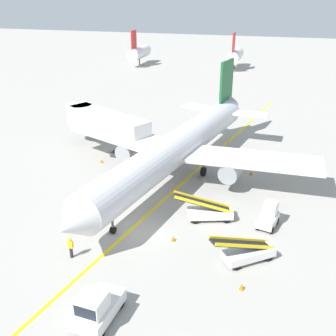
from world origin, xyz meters
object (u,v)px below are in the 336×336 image
at_px(ground_crew_marshaller, 71,247).
at_px(safety_cone_wingtip_left, 242,287).
at_px(baggage_tug_near_wing, 269,216).
at_px(safety_cone_nose_left, 102,161).
at_px(jet_bridge, 101,122).
at_px(belt_loader_aft_hold, 247,252).
at_px(pushback_tug, 97,308).
at_px(safety_cone_nose_right, 251,173).
at_px(belt_loader_forward_hold, 209,211).
at_px(airliner, 179,146).
at_px(safety_cone_wingtip_right, 173,238).
at_px(safety_cone_tail_area, 149,181).

height_order(ground_crew_marshaller, safety_cone_wingtip_left, ground_crew_marshaller).
distance_m(baggage_tug_near_wing, safety_cone_nose_left, 20.77).
relative_size(jet_bridge, belt_loader_aft_hold, 2.70).
xyz_separation_m(ground_crew_marshaller, safety_cone_nose_left, (-5.43, 16.85, -0.69)).
distance_m(jet_bridge, safety_cone_nose_left, 5.37).
bearing_deg(pushback_tug, safety_cone_nose_right, 74.22).
bearing_deg(safety_cone_wingtip_left, jet_bridge, 133.27).
distance_m(baggage_tug_near_wing, belt_loader_forward_hold, 4.98).
xyz_separation_m(ground_crew_marshaller, safety_cone_wingtip_left, (12.44, 0.04, -0.69)).
height_order(airliner, baggage_tug_near_wing, airliner).
bearing_deg(pushback_tug, safety_cone_wingtip_right, 77.66).
height_order(baggage_tug_near_wing, safety_cone_nose_right, baggage_tug_near_wing).
relative_size(belt_loader_forward_hold, safety_cone_nose_left, 11.69).
xyz_separation_m(baggage_tug_near_wing, belt_loader_aft_hold, (-1.17, -5.27, -0.15)).
distance_m(airliner, safety_cone_nose_left, 9.95).
height_order(safety_cone_wingtip_left, safety_cone_wingtip_right, same).
bearing_deg(airliner, pushback_tug, -88.25).
distance_m(airliner, ground_crew_marshaller, 16.36).
bearing_deg(belt_loader_forward_hold, pushback_tug, -106.95).
bearing_deg(safety_cone_wingtip_right, ground_crew_marshaller, -147.75).
bearing_deg(ground_crew_marshaller, belt_loader_forward_hold, 43.41).
relative_size(safety_cone_wingtip_left, safety_cone_wingtip_right, 1.00).
height_order(airliner, belt_loader_forward_hold, airliner).
bearing_deg(pushback_tug, baggage_tug_near_wing, 56.58).
relative_size(jet_bridge, ground_crew_marshaller, 7.41).
distance_m(belt_loader_aft_hold, safety_cone_wingtip_right, 5.91).
height_order(safety_cone_nose_right, safety_cone_tail_area, same).
height_order(airliner, safety_cone_wingtip_right, airliner).
xyz_separation_m(airliner, belt_loader_aft_hold, (8.48, -12.44, -2.64)).
xyz_separation_m(airliner, safety_cone_wingtip_right, (2.68, -11.52, -3.20)).
height_order(jet_bridge, safety_cone_nose_right, jet_bridge).
relative_size(airliner, safety_cone_wingtip_left, 79.91).
bearing_deg(safety_cone_tail_area, belt_loader_forward_hold, -35.77).
bearing_deg(safety_cone_tail_area, pushback_tug, -80.46).
height_order(airliner, safety_cone_tail_area, airliner).
height_order(safety_cone_nose_left, safety_cone_wingtip_left, same).
distance_m(jet_bridge, belt_loader_aft_hold, 26.31).
height_order(airliner, safety_cone_nose_right, airliner).
relative_size(airliner, safety_cone_nose_right, 79.91).
distance_m(pushback_tug, ground_crew_marshaller, 6.88).
relative_size(pushback_tug, safety_cone_tail_area, 8.47).
xyz_separation_m(airliner, belt_loader_forward_hold, (4.69, -7.54, -2.64)).
bearing_deg(safety_cone_wingtip_left, safety_cone_wingtip_right, 144.83).
bearing_deg(belt_loader_aft_hold, belt_loader_forward_hold, 127.78).
bearing_deg(safety_cone_wingtip_left, safety_cone_tail_area, 129.66).
distance_m(ground_crew_marshaller, safety_cone_nose_left, 17.72).
bearing_deg(belt_loader_aft_hold, baggage_tug_near_wing, 77.45).
bearing_deg(safety_cone_nose_left, safety_cone_nose_right, 5.03).
xyz_separation_m(airliner, safety_cone_nose_right, (7.27, 2.63, -3.20)).
relative_size(jet_bridge, safety_cone_tail_area, 28.63).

